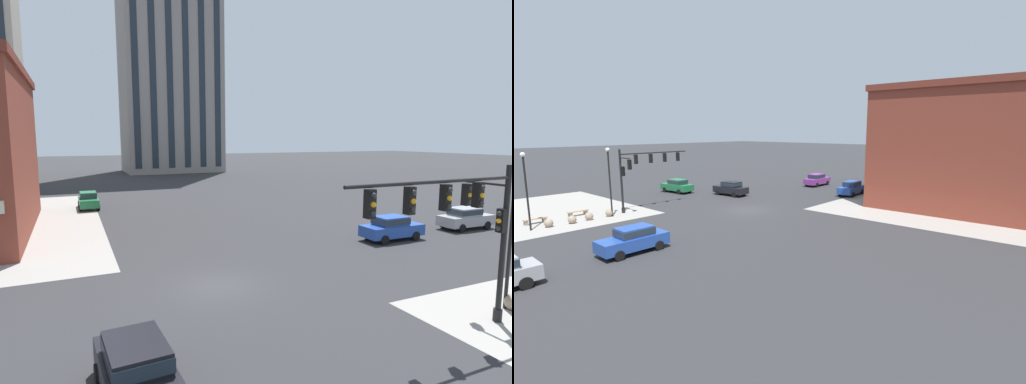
% 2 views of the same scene
% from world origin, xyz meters
% --- Properties ---
extents(ground_plane, '(320.00, 320.00, 0.00)m').
position_xyz_m(ground_plane, '(0.00, 0.00, 0.00)').
color(ground_plane, '#2D2D30').
extents(traffic_signal_main, '(7.55, 2.09, 6.05)m').
position_xyz_m(traffic_signal_main, '(6.65, -7.92, 4.20)').
color(traffic_signal_main, black).
rests_on(traffic_signal_main, ground).
extents(street_lamp_corner_near, '(0.36, 0.36, 6.28)m').
position_xyz_m(street_lamp_corner_near, '(10.00, -7.43, 3.86)').
color(street_lamp_corner_near, black).
rests_on(street_lamp_corner_near, ground).
extents(car_main_northbound_far, '(4.43, 1.95, 1.68)m').
position_xyz_m(car_main_northbound_far, '(21.64, 3.69, 0.92)').
color(car_main_northbound_far, '#99999E').
rests_on(car_main_northbound_far, ground).
extents(car_main_southbound_near, '(2.08, 4.49, 1.68)m').
position_xyz_m(car_main_southbound_near, '(-4.77, -7.32, 0.92)').
color(car_main_southbound_near, black).
rests_on(car_main_southbound_near, ground).
extents(car_main_southbound_far, '(1.94, 4.42, 1.68)m').
position_xyz_m(car_main_southbound_far, '(-4.67, 25.75, 0.92)').
color(car_main_southbound_far, '#1E6B3D').
rests_on(car_main_southbound_far, ground).
extents(car_cross_westbound, '(4.41, 1.91, 1.68)m').
position_xyz_m(car_cross_westbound, '(13.89, 3.37, 0.92)').
color(car_cross_westbound, '#23479E').
rests_on(car_cross_westbound, ground).
extents(residential_tower_skyline_right, '(19.60, 14.36, 64.62)m').
position_xyz_m(residential_tower_skyline_right, '(13.69, 68.70, 32.33)').
color(residential_tower_skyline_right, gray).
rests_on(residential_tower_skyline_right, ground).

